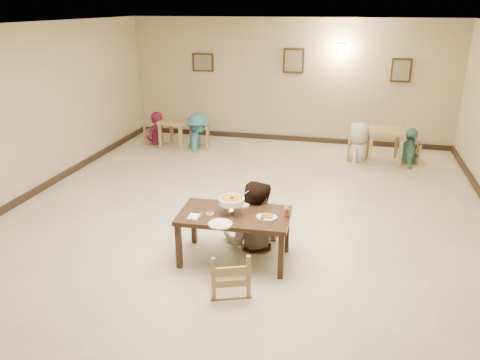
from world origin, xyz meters
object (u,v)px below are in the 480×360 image
(chair_near, at_px, (229,250))
(bg_diner_c, at_px, (360,122))
(drink_glass, at_px, (287,212))
(bg_table_right, at_px, (385,135))
(main_table, at_px, (234,219))
(bg_diner_b, at_px, (198,113))
(bg_chair_ll, at_px, (156,126))
(curry_warmer, at_px, (231,201))
(bg_chair_lr, at_px, (198,126))
(main_diner, at_px, (254,181))
(bg_table_left, at_px, (176,126))
(bg_chair_rl, at_px, (358,140))
(chair_far, at_px, (255,208))
(bg_diner_a, at_px, (155,112))
(bg_diner_d, at_px, (413,128))
(bg_chair_rr, at_px, (411,144))

(chair_near, bearing_deg, bg_diner_c, -125.97)
(drink_glass, bearing_deg, bg_table_right, 73.04)
(main_table, bearing_deg, bg_diner_b, 111.08)
(bg_chair_ll, xyz_separation_m, bg_diner_c, (4.85, -0.05, 0.38))
(curry_warmer, relative_size, bg_chair_lr, 0.36)
(curry_warmer, bearing_deg, bg_chair_ll, 122.97)
(chair_near, height_order, bg_diner_b, bg_diner_b)
(bg_table_right, height_order, bg_diner_c, bg_diner_c)
(main_diner, distance_m, bg_table_left, 5.24)
(bg_chair_ll, relative_size, bg_chair_rl, 1.04)
(chair_near, relative_size, main_diner, 0.55)
(chair_far, xyz_separation_m, bg_diner_a, (-3.40, 4.33, 0.33))
(main_diner, xyz_separation_m, bg_diner_a, (-3.41, 4.43, -0.13))
(bg_diner_d, bearing_deg, main_diner, 150.23)
(main_diner, bearing_deg, bg_chair_rr, -120.46)
(chair_far, distance_m, main_diner, 0.47)
(bg_chair_ll, relative_size, bg_chair_lr, 0.90)
(chair_far, bearing_deg, bg_chair_lr, 134.78)
(curry_warmer, bearing_deg, main_diner, 69.40)
(chair_far, bearing_deg, bg_table_right, 81.57)
(main_table, height_order, bg_diner_b, bg_diner_b)
(drink_glass, relative_size, bg_table_right, 0.19)
(chair_near, bearing_deg, bg_chair_rr, -135.81)
(bg_table_left, relative_size, bg_chair_ll, 0.78)
(bg_diner_d, bearing_deg, bg_chair_lr, 89.85)
(bg_chair_ll, height_order, bg_diner_a, bg_diner_a)
(main_diner, distance_m, curry_warmer, 0.57)
(main_table, height_order, bg_table_left, main_table)
(bg_chair_ll, relative_size, bg_chair_rr, 1.10)
(main_diner, height_order, bg_diner_d, main_diner)
(chair_near, bearing_deg, chair_far, -112.63)
(bg_chair_lr, xyz_separation_m, bg_diner_c, (3.76, -0.06, 0.32))
(bg_chair_ll, bearing_deg, bg_diner_c, -69.75)
(bg_chair_lr, bearing_deg, bg_table_left, -95.31)
(bg_diner_d, bearing_deg, curry_warmer, 151.16)
(chair_far, xyz_separation_m, bg_diner_d, (2.56, 4.30, 0.28))
(main_diner, relative_size, bg_chair_rl, 2.08)
(curry_warmer, height_order, bg_chair_rr, curry_warmer)
(drink_glass, distance_m, bg_chair_lr, 5.66)
(chair_far, xyz_separation_m, chair_near, (-0.04, -1.32, 0.02))
(bg_chair_rl, xyz_separation_m, bg_chair_rr, (1.10, 0.03, -0.03))
(bg_diner_b, bearing_deg, bg_chair_rr, -106.55)
(bg_diner_b, distance_m, bg_diner_c, 3.76)
(drink_glass, distance_m, bg_chair_rl, 4.91)
(bg_chair_ll, relative_size, bg_diner_b, 0.57)
(bg_table_left, bearing_deg, bg_chair_ll, 173.12)
(main_diner, bearing_deg, main_table, 72.68)
(bg_diner_c, bearing_deg, curry_warmer, -8.51)
(bg_table_left, height_order, bg_diner_b, bg_diner_b)
(bg_chair_ll, bearing_deg, bg_diner_d, -69.36)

